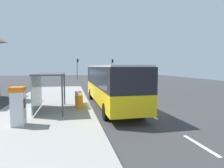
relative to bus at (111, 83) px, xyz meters
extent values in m
cube|color=#38383A|center=(1.71, 11.84, -1.86)|extent=(56.00, 92.00, 0.04)
cube|color=#999993|center=(-4.69, -0.16, -1.75)|extent=(6.20, 30.00, 0.18)
cube|color=silver|center=(1.96, -8.16, -1.84)|extent=(0.16, 2.20, 0.01)
cube|color=silver|center=(1.96, -3.16, -1.84)|extent=(0.16, 2.20, 0.01)
cube|color=silver|center=(1.96, 1.84, -1.84)|extent=(0.16, 2.20, 0.01)
cube|color=silver|center=(1.96, 6.84, -1.84)|extent=(0.16, 2.20, 0.01)
cube|color=silver|center=(1.96, 11.84, -1.84)|extent=(0.16, 2.20, 0.01)
cube|color=silver|center=(1.96, 16.84, -1.84)|extent=(0.16, 2.20, 0.01)
cube|color=silver|center=(1.96, 21.84, -1.84)|extent=(0.16, 2.20, 0.01)
cube|color=silver|center=(1.96, 26.84, -1.84)|extent=(0.16, 2.20, 0.01)
cube|color=yellow|center=(0.01, -0.02, -0.77)|extent=(2.63, 11.03, 1.15)
cube|color=black|center=(0.01, -0.02, 0.53)|extent=(2.63, 11.03, 1.45)
cube|color=silver|center=(0.01, -0.02, 1.31)|extent=(2.51, 10.81, 0.12)
cube|color=black|center=(-0.05, 5.43, 0.46)|extent=(2.30, 0.15, 1.22)
cube|color=black|center=(-1.19, -0.53, 0.46)|extent=(0.18, 8.58, 1.10)
cylinder|color=black|center=(-1.16, 3.87, -1.34)|extent=(0.29, 1.00, 1.00)
cylinder|color=black|center=(1.09, 3.89, -1.34)|extent=(0.29, 1.00, 1.00)
cylinder|color=black|center=(-1.07, -3.73, -1.34)|extent=(0.29, 1.00, 1.00)
cylinder|color=black|center=(1.19, -3.71, -1.34)|extent=(0.29, 1.00, 1.00)
cube|color=silver|center=(3.91, 22.55, -0.52)|extent=(2.02, 5.21, 1.96)
cube|color=black|center=(3.91, 22.55, -0.19)|extent=(2.05, 3.13, 0.44)
cylinder|color=black|center=(4.82, 20.55, -1.50)|extent=(0.22, 0.68, 0.68)
cylinder|color=black|center=(3.02, 20.55, -1.50)|extent=(0.22, 0.68, 0.68)
cylinder|color=black|center=(4.81, 24.55, -1.50)|extent=(0.22, 0.68, 0.68)
cylinder|color=black|center=(3.01, 24.55, -1.50)|extent=(0.22, 0.68, 0.68)
cube|color=#A51919|center=(4.01, 33.23, -1.22)|extent=(2.02, 4.48, 0.60)
cube|color=black|center=(4.02, 33.03, -0.62)|extent=(1.70, 2.45, 0.60)
cylinder|color=black|center=(3.12, 34.69, -1.52)|extent=(0.23, 0.65, 0.64)
cylinder|color=black|center=(4.76, 34.77, -1.52)|extent=(0.23, 0.65, 0.64)
cylinder|color=black|center=(3.27, 31.69, -1.52)|extent=(0.23, 0.65, 0.64)
cylinder|color=black|center=(4.91, 31.77, -1.52)|extent=(0.23, 0.65, 0.64)
cube|color=#A51919|center=(4.01, 26.82, -1.22)|extent=(1.96, 4.46, 0.60)
cube|color=black|center=(4.00, 26.62, -0.62)|extent=(1.67, 2.43, 0.60)
cylinder|color=black|center=(3.25, 28.35, -1.52)|extent=(0.22, 0.65, 0.64)
cylinder|color=black|center=(4.89, 28.29, -1.52)|extent=(0.22, 0.65, 0.64)
cylinder|color=black|center=(3.14, 25.36, -1.52)|extent=(0.22, 0.65, 0.64)
cylinder|color=black|center=(4.78, 25.30, -1.52)|extent=(0.22, 0.65, 0.64)
cube|color=silver|center=(-5.62, -4.46, -0.81)|extent=(0.60, 0.70, 1.70)
cube|color=orange|center=(-5.62, -4.46, 0.16)|extent=(0.66, 0.76, 0.24)
cube|color=black|center=(-5.31, -4.46, -0.54)|extent=(0.03, 0.36, 0.44)
cylinder|color=orange|center=(-2.49, -1.01, -1.19)|extent=(0.52, 0.52, 0.95)
cylinder|color=yellow|center=(-2.49, -0.31, -1.19)|extent=(0.52, 0.52, 0.95)
cylinder|color=blue|center=(-2.49, 0.39, -1.19)|extent=(0.52, 0.52, 0.95)
cylinder|color=red|center=(-2.49, 1.09, -1.19)|extent=(0.52, 0.52, 0.95)
cylinder|color=#2D2D2D|center=(7.11, 33.59, 0.66)|extent=(0.14, 0.14, 5.00)
cube|color=black|center=(7.33, 33.59, 2.66)|extent=(0.24, 0.28, 0.84)
sphere|color=red|center=(7.45, 33.59, 2.94)|extent=(0.16, 0.16, 0.16)
sphere|color=#3C2C03|center=(7.45, 33.59, 2.66)|extent=(0.16, 0.16, 0.16)
sphere|color=black|center=(7.45, 33.59, 2.38)|extent=(0.16, 0.16, 0.16)
cylinder|color=#2D2D2D|center=(-1.49, 34.39, 0.69)|extent=(0.14, 0.14, 5.07)
cube|color=black|center=(-1.27, 34.39, 2.73)|extent=(0.24, 0.28, 0.84)
sphere|color=#360606|center=(-1.15, 34.39, 3.01)|extent=(0.16, 0.16, 0.16)
sphere|color=#3C2C03|center=(-1.15, 34.39, 2.73)|extent=(0.16, 0.16, 0.16)
sphere|color=green|center=(-1.15, 34.39, 2.45)|extent=(0.16, 0.16, 0.16)
cube|color=#4C4C51|center=(-4.39, -1.22, 0.79)|extent=(1.80, 4.00, 0.10)
cube|color=#8CA5B2|center=(-5.24, -1.22, -0.41)|extent=(0.06, 3.80, 2.30)
cylinder|color=#4C4C51|center=(-3.54, -3.12, -0.44)|extent=(0.10, 0.10, 2.44)
cylinder|color=#4C4C51|center=(-3.54, 0.68, -0.44)|extent=(0.10, 0.10, 2.44)
camera|label=1|loc=(-3.03, -14.83, 1.28)|focal=31.49mm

